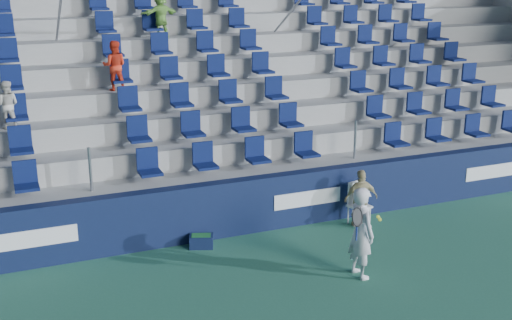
{
  "coord_description": "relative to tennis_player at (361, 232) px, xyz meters",
  "views": [
    {
      "loc": [
        -4.54,
        -8.75,
        5.45
      ],
      "look_at": [
        0.2,
        2.8,
        1.7
      ],
      "focal_mm": 45.0,
      "sensor_mm": 36.0,
      "label": 1
    }
  ],
  "objects": [
    {
      "name": "grandstand",
      "position": [
        -1.3,
        7.8,
        1.27
      ],
      "size": [
        24.0,
        8.17,
        6.63
      ],
      "color": "#9A9995",
      "rests_on": "ground"
    },
    {
      "name": "ground",
      "position": [
        -1.29,
        -0.45,
        -0.86
      ],
      "size": [
        70.0,
        70.0,
        0.0
      ],
      "primitive_type": "plane",
      "color": "#2E6C50",
      "rests_on": "ground"
    },
    {
      "name": "line_judge_chair",
      "position": [
        1.26,
        2.2,
        -0.31
      ],
      "size": [
        0.51,
        0.53,
        0.97
      ],
      "color": "white",
      "rests_on": "ground"
    },
    {
      "name": "tennis_player",
      "position": [
        0.0,
        0.0,
        0.0
      ],
      "size": [
        0.69,
        0.66,
        1.72
      ],
      "color": "silver",
      "rests_on": "ground"
    },
    {
      "name": "ball_bin",
      "position": [
        -2.31,
        2.3,
        -0.72
      ],
      "size": [
        0.55,
        0.45,
        0.27
      ],
      "color": "#101B3C",
      "rests_on": "ground"
    },
    {
      "name": "line_judge",
      "position": [
        1.26,
        2.05,
        -0.22
      ],
      "size": [
        0.79,
        0.42,
        1.29
      ],
      "primitive_type": "imported",
      "rotation": [
        0.0,
        0.0,
        2.99
      ],
      "color": "tan",
      "rests_on": "ground"
    },
    {
      "name": "sponsor_wall",
      "position": [
        -1.29,
        2.7,
        -0.26
      ],
      "size": [
        24.0,
        0.32,
        1.2
      ],
      "color": "#10193B",
      "rests_on": "ground"
    }
  ]
}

